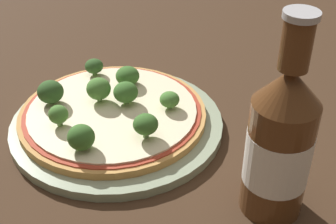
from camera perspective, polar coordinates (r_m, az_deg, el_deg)
The scene contains 13 objects.
ground_plane at distance 0.63m, azimuth -4.30°, elevation -1.26°, with size 3.00×3.00×0.00m, color #3D2819.
plate at distance 0.62m, azimuth -6.20°, elevation -1.44°, with size 0.28×0.28×0.01m.
pizza at distance 0.62m, azimuth -6.75°, elevation -0.13°, with size 0.25×0.25×0.01m.
broccoli_floret_0 at distance 0.54m, azimuth -10.55°, elevation -3.05°, with size 0.03×0.03×0.03m.
broccoli_floret_1 at distance 0.59m, azimuth -13.22°, elevation -0.31°, with size 0.02×0.02×0.03m.
broccoli_floret_2 at distance 0.66m, azimuth -4.96°, elevation 4.40°, with size 0.03×0.03×0.03m.
broccoli_floret_3 at distance 0.69m, azimuth -9.01°, elevation 5.53°, with size 0.03×0.03×0.02m.
broccoli_floret_4 at distance 0.55m, azimuth -2.75°, elevation -1.52°, with size 0.03×0.03×0.03m.
broccoli_floret_5 at distance 0.63m, azimuth -14.14°, elevation 2.39°, with size 0.03×0.03×0.03m.
broccoli_floret_6 at distance 0.61m, azimuth 0.20°, elevation 1.58°, with size 0.03×0.03×0.02m.
broccoli_floret_7 at distance 0.62m, azimuth -5.18°, elevation 2.41°, with size 0.03×0.03×0.03m.
broccoli_floret_8 at distance 0.62m, azimuth -8.46°, elevation 2.81°, with size 0.03×0.03×0.03m.
beer_bottle at distance 0.47m, azimuth 13.46°, elevation -3.74°, with size 0.07×0.07×0.22m.
Camera 1 is at (0.09, -0.51, 0.37)m, focal length 50.00 mm.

